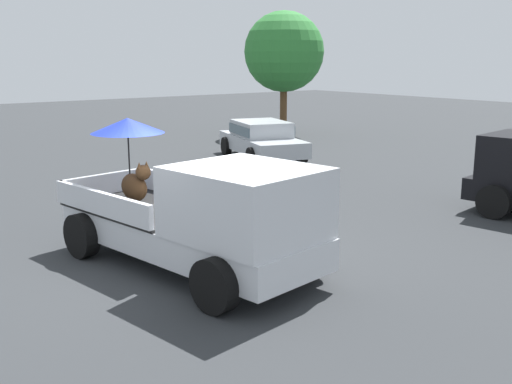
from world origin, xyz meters
The scene contains 4 objects.
ground_plane centered at (0.00, 0.00, 0.00)m, with size 80.00×80.00×0.00m, color #2D3033.
pickup_truck_main centered at (0.37, 0.07, 0.99)m, with size 5.28×2.89×2.40m.
parked_sedan_near centered at (-8.00, 7.82, 0.74)m, with size 4.62×2.92×1.33m.
tree_by_lot centered at (-12.67, 12.69, 3.71)m, with size 3.55×3.55×5.50m.
Camera 1 is at (8.55, -5.06, 3.51)m, focal length 42.61 mm.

